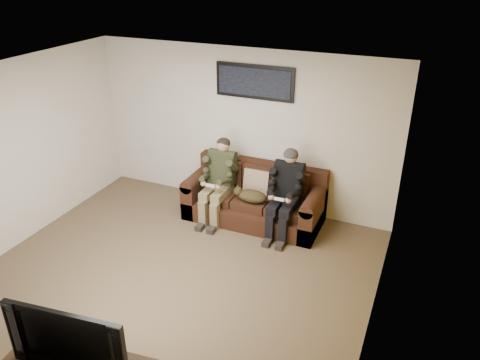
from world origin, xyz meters
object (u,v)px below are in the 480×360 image
at_px(sofa, 256,199).
at_px(cat, 251,196).
at_px(framed_poster, 254,82).
at_px(television, 74,333).
at_px(person_left, 219,176).
at_px(person_right, 286,188).

relative_size(sofa, cat, 3.24).
relative_size(framed_poster, television, 1.06).
relative_size(sofa, framed_poster, 1.71).
bearing_deg(cat, person_left, 171.45).
relative_size(person_right, cat, 1.96).
height_order(person_left, framed_poster, framed_poster).
xyz_separation_m(cat, framed_poster, (-0.22, 0.65, 1.57)).
distance_m(person_left, person_right, 1.10).
xyz_separation_m(person_right, television, (-0.82, -3.60, 0.06)).
height_order(person_left, cat, person_left).
distance_m(person_right, framed_poster, 1.67).
relative_size(person_left, person_right, 0.99).
xyz_separation_m(person_left, framed_poster, (0.35, 0.57, 1.38)).
height_order(sofa, cat, sofa).
bearing_deg(television, person_right, 70.48).
bearing_deg(framed_poster, cat, -71.08).
bearing_deg(person_right, television, -102.84).
bearing_deg(sofa, person_right, -17.96).
bearing_deg(framed_poster, television, -90.99).
xyz_separation_m(sofa, person_right, (0.55, -0.18, 0.39)).
relative_size(person_left, television, 1.09).
xyz_separation_m(person_left, person_right, (1.10, 0.00, 0.00)).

